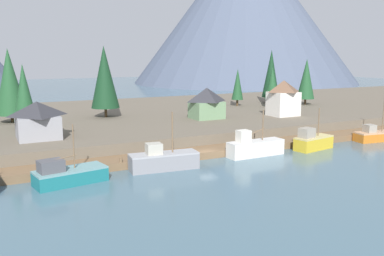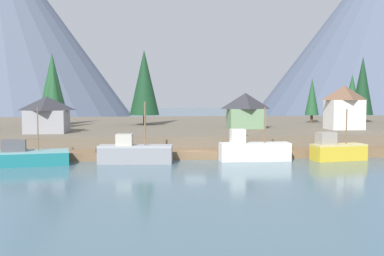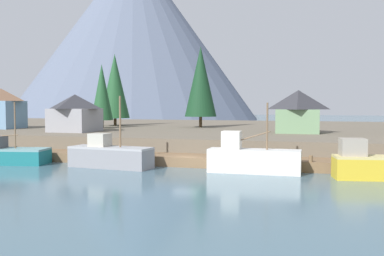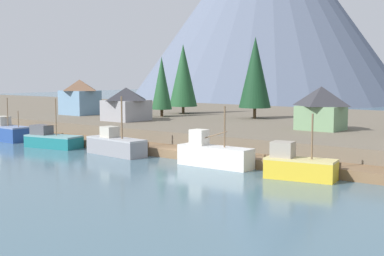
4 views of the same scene
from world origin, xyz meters
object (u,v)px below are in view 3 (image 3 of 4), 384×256
(house_blue, at_px, (1,108))
(conifer_mid_right, at_px, (201,81))
(fishing_boat_grey, at_px, (110,156))
(house_grey, at_px, (75,113))
(conifer_mid_left, at_px, (115,86))
(fishing_boat_white, at_px, (252,159))
(fishing_boat_yellow, at_px, (371,165))
(conifer_centre, at_px, (102,92))
(fishing_boat_teal, at_px, (9,154))
(house_green, at_px, (298,111))

(house_blue, xyz_separation_m, conifer_mid_right, (29.10, 11.82, 4.29))
(fishing_boat_grey, distance_m, house_grey, 19.57)
(fishing_boat_grey, xyz_separation_m, conifer_mid_left, (-14.79, 31.33, 8.30))
(house_grey, distance_m, conifer_mid_left, 17.56)
(fishing_boat_white, relative_size, house_blue, 1.35)
(conifer_mid_right, bearing_deg, fishing_boat_white, -66.38)
(fishing_boat_yellow, relative_size, conifer_centre, 0.67)
(fishing_boat_white, distance_m, conifer_mid_right, 33.22)
(house_grey, bearing_deg, fishing_boat_white, -27.46)
(fishing_boat_yellow, height_order, house_grey, house_grey)
(fishing_boat_teal, bearing_deg, conifer_mid_left, 86.04)
(conifer_mid_left, bearing_deg, conifer_centre, -78.99)
(house_green, height_order, conifer_mid_left, conifer_mid_left)
(house_green, distance_m, conifer_centre, 30.92)
(conifer_mid_right, bearing_deg, house_grey, -131.75)
(fishing_boat_teal, bearing_deg, house_grey, 84.24)
(fishing_boat_teal, height_order, conifer_centre, conifer_centre)
(house_green, relative_size, conifer_centre, 0.57)
(fishing_boat_grey, xyz_separation_m, conifer_centre, (-13.30, 23.68, 7.01))
(fishing_boat_teal, distance_m, conifer_centre, 25.33)
(fishing_boat_grey, bearing_deg, house_green, 55.12)
(fishing_boat_white, xyz_separation_m, conifer_centre, (-27.40, 23.09, 6.92))
(house_grey, xyz_separation_m, conifer_mid_right, (13.83, 15.50, 4.85))
(fishing_boat_grey, height_order, conifer_mid_right, conifer_mid_right)
(house_green, bearing_deg, conifer_mid_left, 160.49)
(house_grey, relative_size, house_green, 1.09)
(fishing_boat_yellow, bearing_deg, conifer_mid_right, 117.40)
(conifer_mid_right, bearing_deg, house_green, -31.96)
(fishing_boat_white, xyz_separation_m, house_blue, (-41.94, 17.55, 4.42))
(fishing_boat_teal, relative_size, conifer_mid_left, 0.64)
(house_grey, bearing_deg, fishing_boat_teal, -85.95)
(fishing_boat_white, xyz_separation_m, conifer_mid_right, (-12.84, 29.37, 8.71))
(house_grey, relative_size, conifer_mid_right, 0.47)
(house_grey, distance_m, house_green, 30.35)
(fishing_boat_yellow, xyz_separation_m, conifer_mid_right, (-22.95, 30.02, 8.75))
(house_green, height_order, conifer_mid_right, conifer_mid_right)
(fishing_boat_white, xyz_separation_m, house_green, (3.17, 19.38, 4.12))
(fishing_boat_teal, height_order, conifer_mid_left, conifer_mid_left)
(house_grey, height_order, house_blue, house_blue)
(house_green, distance_m, conifer_mid_left, 34.25)
(house_green, bearing_deg, fishing_boat_yellow, -70.91)
(fishing_boat_white, bearing_deg, house_grey, 151.90)
(house_blue, bearing_deg, fishing_boat_yellow, -19.28)
(conifer_mid_left, distance_m, conifer_mid_right, 16.10)
(fishing_boat_teal, distance_m, conifer_mid_right, 34.27)
(fishing_boat_white, relative_size, conifer_mid_left, 0.67)
(house_green, relative_size, conifer_mid_left, 0.46)
(fishing_boat_teal, relative_size, house_blue, 1.29)
(fishing_boat_grey, bearing_deg, conifer_mid_left, 121.23)
(house_blue, distance_m, conifer_mid_right, 31.70)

